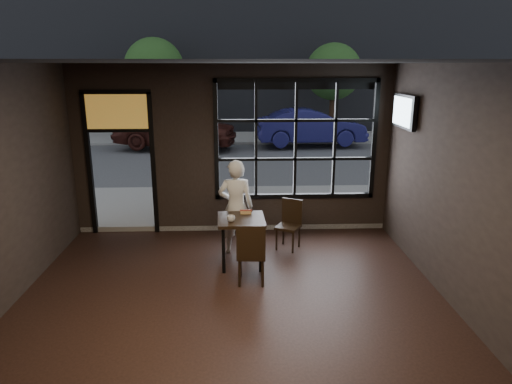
{
  "coord_description": "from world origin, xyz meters",
  "views": [
    {
      "loc": [
        0.12,
        -5.03,
        3.18
      ],
      "look_at": [
        0.4,
        2.2,
        1.15
      ],
      "focal_mm": 32.0,
      "sensor_mm": 36.0,
      "label": 1
    }
  ],
  "objects_px": {
    "cafe_table": "(241,241)",
    "man": "(236,207)",
    "chair_near": "(251,252)",
    "navy_car": "(310,127)"
  },
  "relations": [
    {
      "from": "chair_near",
      "to": "man",
      "type": "relative_size",
      "value": 0.59
    },
    {
      "from": "chair_near",
      "to": "navy_car",
      "type": "xyz_separation_m",
      "value": [
        2.67,
        11.57,
        0.32
      ]
    },
    {
      "from": "man",
      "to": "chair_near",
      "type": "bearing_deg",
      "value": 102.75
    },
    {
      "from": "chair_near",
      "to": "navy_car",
      "type": "bearing_deg",
      "value": -100.34
    },
    {
      "from": "cafe_table",
      "to": "chair_near",
      "type": "height_order",
      "value": "chair_near"
    },
    {
      "from": "navy_car",
      "to": "man",
      "type": "bearing_deg",
      "value": 160.52
    },
    {
      "from": "cafe_table",
      "to": "man",
      "type": "bearing_deg",
      "value": 96.83
    },
    {
      "from": "man",
      "to": "cafe_table",
      "type": "bearing_deg",
      "value": 100.62
    },
    {
      "from": "chair_near",
      "to": "man",
      "type": "height_order",
      "value": "man"
    },
    {
      "from": "cafe_table",
      "to": "navy_car",
      "type": "bearing_deg",
      "value": 73.36
    }
  ]
}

